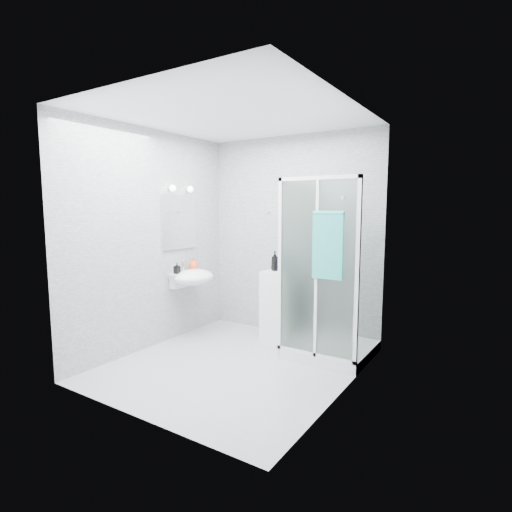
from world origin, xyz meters
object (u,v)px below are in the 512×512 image
Objects in this scene: soap_dispenser_black at (177,268)px; storage_cabinet at (278,305)px; shampoo_bottle_a at (275,261)px; wall_basin at (192,277)px; soap_dispenser_orange at (194,264)px; shower_enclosure at (322,317)px; shampoo_bottle_b at (283,263)px; hand_towel at (328,244)px.

storage_cabinet is at bearing 36.23° from soap_dispenser_black.
shampoo_bottle_a reaches higher than soap_dispenser_black.
shampoo_bottle_a reaches higher than wall_basin.
soap_dispenser_orange is at bearing 96.84° from soap_dispenser_black.
shower_enclosure reaches higher than shampoo_bottle_b.
hand_towel is at bearing -7.43° from soap_dispenser_orange.
shampoo_bottle_b reaches higher than storage_cabinet.
soap_dispenser_black is (-1.95, -0.10, -0.39)m from hand_towel.
shampoo_bottle_b is at bearing 8.21° from shampoo_bottle_a.
storage_cabinet is 1.37m from soap_dispenser_black.
shower_enclosure is 2.27× the size of storage_cabinet.
soap_dispenser_black is at bearing -141.26° from storage_cabinet.
wall_basin is 1.16m from storage_cabinet.
storage_cabinet is 3.50× the size of shampoo_bottle_a.
shampoo_bottle_a is 1.09m from soap_dispenser_orange.
shampoo_bottle_b is (-0.65, 0.28, 0.54)m from shower_enclosure.
shampoo_bottle_b is 1.52× the size of soap_dispenser_black.
storage_cabinet is 5.63× the size of soap_dispenser_orange.
soap_dispenser_orange is at bearing 172.57° from hand_towel.
shampoo_bottle_b is at bearing 35.67° from soap_dispenser_black.
shampoo_bottle_b is 1.20m from soap_dispenser_orange.
soap_dispenser_black is at bearing -177.09° from hand_towel.
wall_basin reaches higher than soap_dispenser_black.
soap_dispenser_orange reaches higher than wall_basin.
shower_enclosure reaches higher than hand_towel.
shampoo_bottle_b is 1.34m from soap_dispenser_black.
shower_enclosure is 2.94× the size of hand_towel.
soap_dispenser_black is (0.04, -0.36, -0.01)m from soap_dispenser_orange.
soap_dispenser_orange is at bearing -157.28° from storage_cabinet.
shampoo_bottle_a is at bearing 33.06° from wall_basin.
soap_dispenser_orange is (-2.00, 0.26, -0.39)m from hand_towel.
shower_enclosure is 1.85m from soap_dispenser_orange.
shower_enclosure is 12.78× the size of soap_dispenser_orange.
shower_enclosure reaches higher than soap_dispenser_orange.
shampoo_bottle_a is (-0.99, 0.66, -0.32)m from hand_towel.
shampoo_bottle_b is at bearing 26.09° from storage_cabinet.
shampoo_bottle_a reaches higher than shampoo_bottle_b.
shampoo_bottle_a is at bearing 38.20° from soap_dispenser_black.
shower_enclosure is 7.95× the size of shampoo_bottle_a.
storage_cabinet is 0.55m from shampoo_bottle_b.
shower_enclosure is 3.57× the size of wall_basin.
hand_towel is 2.00m from soap_dispenser_black.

